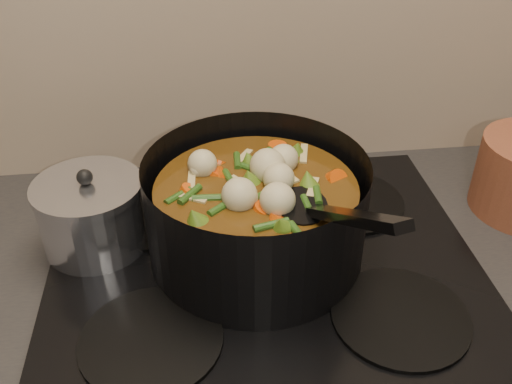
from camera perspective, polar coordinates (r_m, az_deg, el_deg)
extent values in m
cube|color=black|center=(0.87, 0.86, -9.22)|extent=(2.64, 0.64, 0.05)
cube|color=black|center=(0.84, 0.88, -7.50)|extent=(0.62, 0.54, 0.02)
cylinder|color=black|center=(0.74, -10.44, -14.30)|extent=(0.18, 0.18, 0.01)
cylinder|color=black|center=(0.78, 14.23, -11.97)|extent=(0.18, 0.18, 0.01)
cylinder|color=black|center=(0.93, -9.96, -2.29)|extent=(0.18, 0.18, 0.01)
cylinder|color=black|center=(0.96, 9.32, -0.92)|extent=(0.18, 0.18, 0.01)
cylinder|color=black|center=(0.81, 0.00, -1.84)|extent=(0.33, 0.33, 0.15)
cylinder|color=black|center=(0.85, 0.00, -5.76)|extent=(0.31, 0.31, 0.01)
cylinder|color=#53310E|center=(0.81, 0.00, -2.57)|extent=(0.28, 0.28, 0.11)
cylinder|color=red|center=(0.79, 3.00, 0.56)|extent=(0.03, 0.03, 0.03)
cylinder|color=red|center=(0.84, 2.21, 2.90)|extent=(0.04, 0.04, 0.03)
cylinder|color=red|center=(0.86, -3.69, 3.75)|extent=(0.04, 0.04, 0.03)
cylinder|color=red|center=(0.79, -4.21, 0.41)|extent=(0.03, 0.04, 0.03)
cylinder|color=red|center=(0.73, -4.04, -2.96)|extent=(0.04, 0.04, 0.03)
cylinder|color=red|center=(0.75, 1.23, -1.28)|extent=(0.04, 0.04, 0.03)
cylinder|color=red|center=(0.78, 5.40, -0.18)|extent=(0.04, 0.04, 0.03)
cylinder|color=red|center=(0.85, 4.88, 3.31)|extent=(0.04, 0.03, 0.03)
cylinder|color=red|center=(0.83, -1.00, 2.52)|extent=(0.04, 0.04, 0.03)
cylinder|color=red|center=(0.81, -6.07, 1.48)|extent=(0.04, 0.04, 0.03)
sphere|color=beige|center=(0.79, 4.73, 1.51)|extent=(0.04, 0.04, 0.04)
sphere|color=beige|center=(0.83, 0.15, 3.67)|extent=(0.04, 0.04, 0.04)
sphere|color=beige|center=(0.79, -4.66, 1.68)|extent=(0.04, 0.04, 0.04)
sphere|color=beige|center=(0.73, -1.72, -1.46)|extent=(0.04, 0.04, 0.04)
sphere|color=beige|center=(0.75, 4.38, -0.09)|extent=(0.04, 0.04, 0.04)
sphere|color=beige|center=(0.82, 2.75, 3.19)|extent=(0.04, 0.04, 0.04)
cone|color=#52781E|center=(0.73, -4.96, -1.85)|extent=(0.04, 0.04, 0.04)
cone|color=#52781E|center=(0.72, 3.28, -2.63)|extent=(0.04, 0.04, 0.04)
cone|color=#52781E|center=(0.80, 6.32, 1.49)|extent=(0.04, 0.04, 0.04)
cone|color=#52781E|center=(0.85, 0.76, 4.15)|extent=(0.04, 0.04, 0.04)
cone|color=#52781E|center=(0.81, -5.70, 2.32)|extent=(0.04, 0.04, 0.04)
cone|color=#52781E|center=(0.73, -4.71, -2.01)|extent=(0.04, 0.04, 0.04)
cone|color=#52781E|center=(0.72, 3.62, -2.51)|extent=(0.04, 0.04, 0.04)
cylinder|color=#2D4E17|center=(0.81, 1.98, 2.23)|extent=(0.01, 0.04, 0.01)
cylinder|color=#2D4E17|center=(0.87, -1.31, 4.57)|extent=(0.04, 0.03, 0.01)
cylinder|color=#2D4E17|center=(0.82, -5.13, 2.53)|extent=(0.04, 0.02, 0.01)
cylinder|color=#2D4E17|center=(0.77, -4.85, 0.03)|extent=(0.03, 0.04, 0.01)
cylinder|color=#2D4E17|center=(0.75, -1.74, -1.05)|extent=(0.03, 0.04, 0.01)
cylinder|color=#2D4E17|center=(0.70, 2.77, -3.89)|extent=(0.04, 0.02, 0.01)
cylinder|color=#2D4E17|center=(0.76, 6.01, -0.81)|extent=(0.04, 0.03, 0.01)
cylinder|color=#2D4E17|center=(0.80, 4.44, 1.73)|extent=(0.01, 0.04, 0.01)
cylinder|color=#2D4E17|center=(0.82, 1.19, 2.46)|extent=(0.04, 0.03, 0.01)
cylinder|color=#2D4E17|center=(0.86, -3.12, 4.27)|extent=(0.04, 0.02, 0.01)
cylinder|color=#2D4E17|center=(0.81, -5.93, 1.73)|extent=(0.03, 0.04, 0.01)
cylinder|color=#2D4E17|center=(0.76, -4.43, -0.68)|extent=(0.03, 0.04, 0.01)
cylinder|color=#2D4E17|center=(0.74, -0.84, -1.25)|extent=(0.04, 0.02, 0.01)
cylinder|color=#2D4E17|center=(0.71, 4.79, -3.25)|extent=(0.04, 0.03, 0.01)
cube|color=tan|center=(0.81, -4.81, 2.11)|extent=(0.05, 0.01, 0.00)
cube|color=tan|center=(0.74, -4.25, -1.65)|extent=(0.02, 0.05, 0.00)
cube|color=tan|center=(0.73, 2.81, -2.31)|extent=(0.04, 0.03, 0.00)
cube|color=tan|center=(0.80, 5.48, 1.23)|extent=(0.04, 0.04, 0.00)
cube|color=tan|center=(0.85, 0.67, 3.58)|extent=(0.03, 0.04, 0.00)
cube|color=tan|center=(0.81, -4.96, 1.96)|extent=(0.05, 0.02, 0.00)
cube|color=tan|center=(0.74, -4.03, -1.78)|extent=(0.01, 0.05, 0.00)
ellipsoid|color=black|center=(0.75, 4.67, -1.46)|extent=(0.08, 0.09, 0.01)
cube|color=black|center=(0.64, 9.63, -2.55)|extent=(0.07, 0.18, 0.11)
cylinder|color=silver|center=(0.88, -16.01, -2.46)|extent=(0.15, 0.15, 0.10)
cylinder|color=silver|center=(0.85, -16.58, 0.45)|extent=(0.16, 0.16, 0.01)
sphere|color=black|center=(0.84, -16.77, 1.43)|extent=(0.02, 0.02, 0.02)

